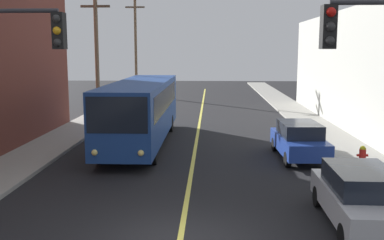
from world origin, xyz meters
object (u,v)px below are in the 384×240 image
(parked_car_silver, at_px, (361,196))
(utility_pole_far, at_px, (136,39))
(utility_pole_mid, at_px, (96,44))
(parked_car_blue, at_px, (299,140))
(city_bus, at_px, (142,109))
(fire_hydrant, at_px, (362,156))

(parked_car_silver, distance_m, utility_pole_far, 37.97)
(utility_pole_mid, bearing_deg, utility_pole_far, 90.24)
(parked_car_silver, relative_size, parked_car_blue, 0.99)
(city_bus, bearing_deg, parked_car_blue, -21.15)
(parked_car_blue, distance_m, utility_pole_far, 30.69)
(parked_car_silver, xyz_separation_m, parked_car_blue, (-0.17, 7.80, 0.00))
(utility_pole_mid, xyz_separation_m, utility_pole_far, (-0.07, 16.58, 0.76))
(parked_car_silver, height_order, fire_hydrant, parked_car_silver)
(parked_car_silver, bearing_deg, city_bus, 125.52)
(utility_pole_mid, xyz_separation_m, fire_hydrant, (13.99, -13.12, -4.58))
(parked_car_silver, xyz_separation_m, utility_pole_far, (-12.06, 35.64, 5.09))
(fire_hydrant, bearing_deg, utility_pole_far, 115.34)
(utility_pole_mid, relative_size, utility_pole_far, 0.86)
(fire_hydrant, bearing_deg, parked_car_blue, 139.56)
(parked_car_silver, distance_m, fire_hydrant, 6.28)
(parked_car_blue, xyz_separation_m, utility_pole_far, (-11.89, 27.84, 5.09))
(parked_car_blue, bearing_deg, utility_pole_far, 113.12)
(parked_car_silver, relative_size, fire_hydrant, 5.28)
(parked_car_blue, xyz_separation_m, utility_pole_mid, (-11.82, 11.26, 4.32))
(parked_car_silver, bearing_deg, fire_hydrant, 71.37)
(utility_pole_mid, bearing_deg, parked_car_silver, -57.83)
(parked_car_silver, xyz_separation_m, fire_hydrant, (2.00, 5.94, -0.26))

